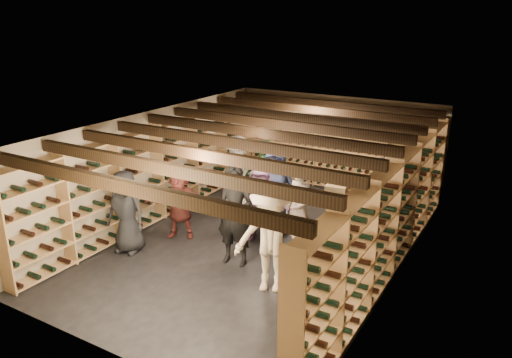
{
  "coord_description": "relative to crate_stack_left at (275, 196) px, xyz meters",
  "views": [
    {
      "loc": [
        4.57,
        -7.91,
        4.43
      ],
      "look_at": [
        -0.19,
        0.2,
        1.26
      ],
      "focal_mm": 35.0,
      "sensor_mm": 36.0,
      "label": 1
    }
  ],
  "objects": [
    {
      "name": "crate_loose",
      "position": [
        0.26,
        -0.06,
        -0.25
      ],
      "size": [
        0.59,
        0.5,
        0.17
      ],
      "primitive_type": "cube",
      "rotation": [
        0.0,
        0.0,
        0.4
      ],
      "color": "tan",
      "rests_on": "ground"
    },
    {
      "name": "ceiling_joists",
      "position": [
        0.54,
        -1.67,
        1.92
      ],
      "size": [
        5.4,
        7.12,
        0.18
      ],
      "color": "black",
      "rests_on": "ground"
    },
    {
      "name": "person_10",
      "position": [
        0.14,
        -0.72,
        0.59
      ],
      "size": [
        1.13,
        0.56,
        1.87
      ],
      "primitive_type": "imported",
      "rotation": [
        0.0,
        0.0,
        -0.1
      ],
      "color": "#244C28",
      "rests_on": "ground"
    },
    {
      "name": "wine_rack_right",
      "position": [
        3.11,
        -1.67,
        0.74
      ],
      "size": [
        0.32,
        7.5,
        2.15
      ],
      "color": "tan",
      "rests_on": "ground"
    },
    {
      "name": "person_8",
      "position": [
        2.72,
        -1.52,
        0.44
      ],
      "size": [
        0.84,
        0.7,
        1.56
      ],
      "primitive_type": "imported",
      "rotation": [
        0.0,
        0.0,
        -0.16
      ],
      "color": "#4D2A19",
      "rests_on": "ground"
    },
    {
      "name": "person_5",
      "position": [
        -0.99,
        -2.24,
        0.4
      ],
      "size": [
        1.44,
        0.95,
        1.48
      ],
      "primitive_type": "imported",
      "rotation": [
        0.0,
        0.0,
        0.41
      ],
      "color": "maroon",
      "rests_on": "ground"
    },
    {
      "name": "crate_stack_left",
      "position": [
        0.0,
        0.0,
        0.0
      ],
      "size": [
        0.56,
        0.42,
        0.68
      ],
      "rotation": [
        0.0,
        0.0,
        -0.2
      ],
      "color": "tan",
      "rests_on": "ground"
    },
    {
      "name": "person_11",
      "position": [
        0.52,
        -1.6,
        0.43
      ],
      "size": [
        1.49,
        0.72,
        1.54
      ],
      "primitive_type": "imported",
      "rotation": [
        0.0,
        0.0,
        0.19
      ],
      "color": "slate",
      "rests_on": "ground"
    },
    {
      "name": "person_9",
      "position": [
        -0.78,
        -0.37,
        0.54
      ],
      "size": [
        1.26,
        0.91,
        1.76
      ],
      "primitive_type": "imported",
      "rotation": [
        0.0,
        0.0,
        -0.25
      ],
      "color": "#A09E93",
      "rests_on": "ground"
    },
    {
      "name": "wine_rack_back",
      "position": [
        0.54,
        2.16,
        0.73
      ],
      "size": [
        4.7,
        0.3,
        2.15
      ],
      "color": "tan",
      "rests_on": "ground"
    },
    {
      "name": "walls",
      "position": [
        0.54,
        -1.67,
        0.86
      ],
      "size": [
        5.52,
        8.02,
        2.4
      ],
      "color": "tan",
      "rests_on": "ground"
    },
    {
      "name": "person_6",
      "position": [
        0.58,
        -1.05,
        0.58
      ],
      "size": [
        1.02,
        0.8,
        1.84
      ],
      "primitive_type": "imported",
      "rotation": [
        0.0,
        0.0,
        0.27
      ],
      "color": "#1D253F",
      "rests_on": "ground"
    },
    {
      "name": "wine_rack_left",
      "position": [
        -2.03,
        -1.67,
        0.74
      ],
      "size": [
        0.32,
        7.5,
        2.15
      ],
      "color": "tan",
      "rests_on": "ground"
    },
    {
      "name": "person_7",
      "position": [
        1.42,
        -1.68,
        0.54
      ],
      "size": [
        0.74,
        0.61,
        1.76
      ],
      "primitive_type": "imported",
      "rotation": [
        0.0,
        0.0,
        -0.33
      ],
      "color": "gray",
      "rests_on": "ground"
    },
    {
      "name": "person_1",
      "position": [
        0.6,
        -2.63,
        0.62
      ],
      "size": [
        0.75,
        0.54,
        1.92
      ],
      "primitive_type": "imported",
      "rotation": [
        0.0,
        0.0,
        0.13
      ],
      "color": "black",
      "rests_on": "ground"
    },
    {
      "name": "person_3",
      "position": [
        1.6,
        -3.12,
        0.59
      ],
      "size": [
        1.37,
        1.05,
        1.86
      ],
      "primitive_type": "imported",
      "rotation": [
        0.0,
        0.0,
        0.34
      ],
      "color": "beige",
      "rests_on": "ground"
    },
    {
      "name": "person_0",
      "position": [
        -1.45,
        -3.26,
        0.47
      ],
      "size": [
        0.86,
        0.62,
        1.63
      ],
      "primitive_type": "imported",
      "rotation": [
        0.0,
        0.0,
        0.13
      ],
      "color": "black",
      "rests_on": "ground"
    },
    {
      "name": "person_12",
      "position": [
        2.72,
        -0.55,
        0.58
      ],
      "size": [
        1.02,
        0.81,
        1.83
      ],
      "primitive_type": "imported",
      "rotation": [
        0.0,
        0.0,
        0.29
      ],
      "color": "#323136",
      "rests_on": "ground"
    },
    {
      "name": "crate_stack_right",
      "position": [
        1.14,
        1.01,
        -0.08
      ],
      "size": [
        0.54,
        0.39,
        0.51
      ],
      "rotation": [
        0.0,
        0.0,
        0.12
      ],
      "color": "tan",
      "rests_on": "ground"
    },
    {
      "name": "ceiling",
      "position": [
        0.54,
        -1.67,
        2.06
      ],
      "size": [
        5.5,
        8.0,
        0.01
      ],
      "primitive_type": "cube",
      "color": "beige",
      "rests_on": "walls"
    },
    {
      "name": "ground",
      "position": [
        0.54,
        -1.67,
        -0.34
      ],
      "size": [
        8.0,
        8.0,
        0.0
      ],
      "primitive_type": "plane",
      "color": "black",
      "rests_on": "ground"
    }
  ]
}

